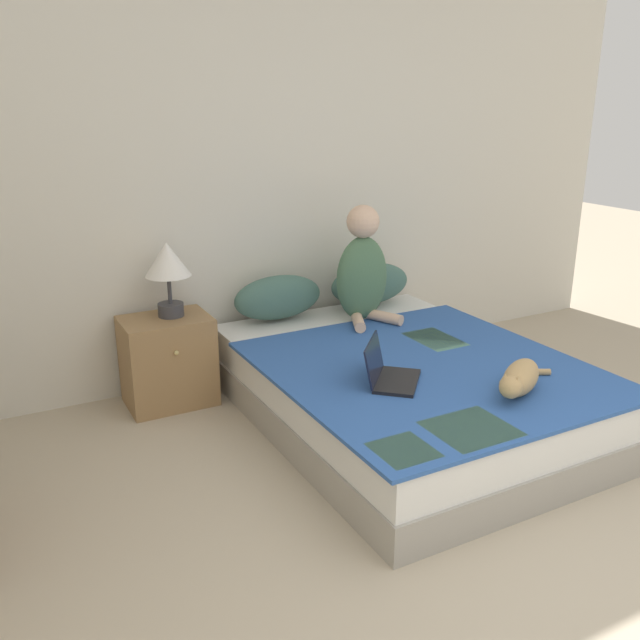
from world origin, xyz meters
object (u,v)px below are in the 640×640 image
object	(u,v)px
nightstand	(168,361)
table_lamp	(168,265)
person_sitting	(363,270)
cat_tabby	(520,378)
laptop_open	(389,373)
bed	(404,389)
pillow_near	(278,297)
pillow_far	(370,284)

from	to	relation	value
nightstand	table_lamp	size ratio (longest dim) A/B	1.23
person_sitting	nightstand	distance (m)	1.34
cat_tabby	laptop_open	distance (m)	0.64
cat_tabby	nightstand	size ratio (longest dim) A/B	0.95
person_sitting	laptop_open	xyz separation A→B (m)	(-0.41, -0.94, -0.28)
bed	pillow_near	distance (m)	1.06
bed	pillow_far	size ratio (longest dim) A/B	3.57
bed	pillow_near	xyz separation A→B (m)	(-0.35, 0.93, 0.35)
table_lamp	nightstand	bearing A→B (deg)	-154.32
pillow_near	person_sitting	world-z (taller)	person_sitting
pillow_near	pillow_far	xyz separation A→B (m)	(0.71, 0.00, 0.00)
pillow_near	person_sitting	size ratio (longest dim) A/B	0.81
pillow_far	cat_tabby	world-z (taller)	pillow_far
pillow_near	nightstand	xyz separation A→B (m)	(-0.76, -0.05, -0.28)
laptop_open	nightstand	xyz separation A→B (m)	(-0.82, 1.16, -0.19)
bed	table_lamp	world-z (taller)	table_lamp
person_sitting	cat_tabby	xyz separation A→B (m)	(0.07, -1.35, -0.25)
bed	pillow_near	world-z (taller)	pillow_near
laptop_open	table_lamp	size ratio (longest dim) A/B	0.93
person_sitting	cat_tabby	distance (m)	1.38
laptop_open	bed	bearing A→B (deg)	-4.42
bed	laptop_open	world-z (taller)	laptop_open
person_sitting	cat_tabby	bearing A→B (deg)	-87.08
pillow_far	laptop_open	bearing A→B (deg)	-118.15
pillow_near	table_lamp	distance (m)	0.78
pillow_near	table_lamp	world-z (taller)	table_lamp
bed	pillow_far	distance (m)	1.06
pillow_near	cat_tabby	bearing A→B (deg)	-71.64
cat_tabby	laptop_open	world-z (taller)	laptop_open
person_sitting	nightstand	xyz separation A→B (m)	(-1.23, 0.23, -0.47)
cat_tabby	table_lamp	world-z (taller)	table_lamp
nightstand	pillow_far	bearing A→B (deg)	1.86
pillow_near	cat_tabby	distance (m)	1.72
pillow_far	person_sitting	size ratio (longest dim) A/B	0.81
laptop_open	table_lamp	distance (m)	1.47
cat_tabby	table_lamp	distance (m)	2.07
pillow_near	cat_tabby	size ratio (longest dim) A/B	1.15
pillow_far	table_lamp	xyz separation A→B (m)	(-1.42, -0.03, 0.30)
cat_tabby	laptop_open	xyz separation A→B (m)	(-0.48, 0.42, -0.03)
nightstand	laptop_open	bearing A→B (deg)	-54.89
nightstand	person_sitting	bearing A→B (deg)	-10.40
pillow_far	person_sitting	xyz separation A→B (m)	(-0.23, -0.27, 0.18)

